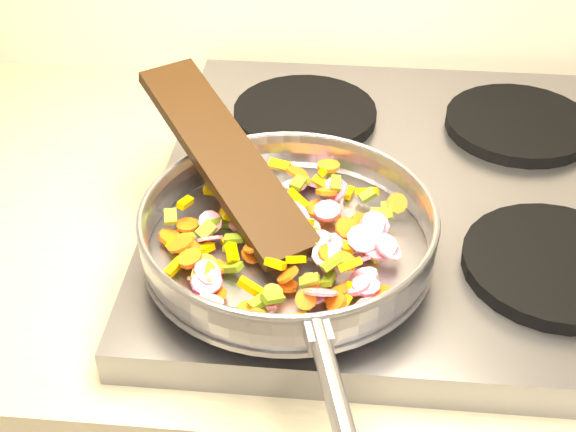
{
  "coord_description": "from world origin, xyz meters",
  "views": [
    {
      "loc": [
        -0.78,
        0.88,
        1.49
      ],
      "look_at": [
        -0.83,
        1.51,
        1.0
      ],
      "focal_mm": 50.0,
      "sensor_mm": 36.0,
      "label": 1
    }
  ],
  "objects": [
    {
      "name": "cooktop",
      "position": [
        -0.7,
        1.67,
        0.92
      ],
      "size": [
        0.6,
        0.6,
        0.04
      ],
      "primitive_type": "cube",
      "color": "#939399",
      "rests_on": "counter_top"
    },
    {
      "name": "grate_br",
      "position": [
        -0.56,
        1.81,
        0.95
      ],
      "size": [
        0.19,
        0.19,
        0.02
      ],
      "primitive_type": "cylinder",
      "color": "black",
      "rests_on": "cooktop"
    },
    {
      "name": "wooden_spatula",
      "position": [
        -0.91,
        1.58,
        1.02
      ],
      "size": [
        0.22,
        0.26,
        0.1
      ],
      "primitive_type": "cube",
      "rotation": [
        0.0,
        -0.29,
        2.23
      ],
      "color": "black",
      "rests_on": "saute_pan"
    },
    {
      "name": "saute_pan",
      "position": [
        -0.83,
        1.51,
        0.98
      ],
      "size": [
        0.34,
        0.5,
        0.05
      ],
      "rotation": [
        0.0,
        0.0,
        0.26
      ],
      "color": "#9E9EA5",
      "rests_on": "grate_fl"
    },
    {
      "name": "grate_fr",
      "position": [
        -0.56,
        1.52,
        0.95
      ],
      "size": [
        0.19,
        0.19,
        0.02
      ],
      "primitive_type": "cylinder",
      "color": "black",
      "rests_on": "cooktop"
    },
    {
      "name": "vegetable_heap",
      "position": [
        -0.84,
        1.51,
        0.98
      ],
      "size": [
        0.26,
        0.28,
        0.05
      ],
      "color": "#D21455",
      "rests_on": "saute_pan"
    },
    {
      "name": "grate_fl",
      "position": [
        -0.84,
        1.52,
        0.95
      ],
      "size": [
        0.19,
        0.19,
        0.02
      ],
      "primitive_type": "cylinder",
      "color": "black",
      "rests_on": "cooktop"
    },
    {
      "name": "grate_bl",
      "position": [
        -0.84,
        1.81,
        0.95
      ],
      "size": [
        0.19,
        0.19,
        0.02
      ],
      "primitive_type": "cylinder",
      "color": "black",
      "rests_on": "cooktop"
    }
  ]
}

